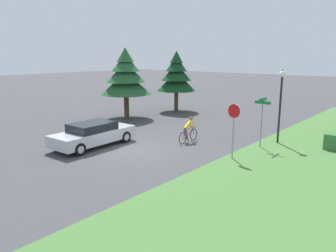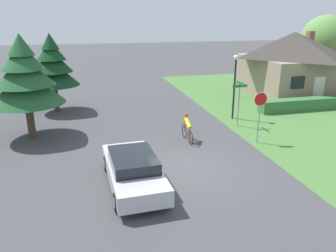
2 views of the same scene
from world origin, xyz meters
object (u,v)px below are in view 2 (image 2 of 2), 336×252
conifer_tall_far (52,66)px  deciduous_tree_right (325,42)px  street_lamp (235,75)px  cottage_house (292,62)px  sedan_left_lane (133,170)px  cyclist (188,128)px  conifer_tall_near (25,77)px  street_name_sign (239,96)px  stop_sign (260,108)px

conifer_tall_far → deciduous_tree_right: bearing=9.6°
street_lamp → conifer_tall_far: size_ratio=0.78×
cottage_house → sedan_left_lane: 19.89m
cyclist → deciduous_tree_right: 20.82m
conifer_tall_near → street_name_sign: bearing=-4.9°
sedan_left_lane → street_lamp: 10.48m
stop_sign → deciduous_tree_right: bearing=-132.9°
cyclist → stop_sign: (3.42, -1.06, 1.16)m
street_lamp → deciduous_tree_right: (12.98, 8.55, 1.12)m
stop_sign → street_lamp: 4.32m
stop_sign → conifer_tall_near: (-11.36, 3.69, 1.38)m
cottage_house → sedan_left_lane: (-15.12, -12.77, -1.94)m
cottage_house → street_name_sign: cottage_house is taller
stop_sign → conifer_tall_near: 12.03m
sedan_left_lane → conifer_tall_far: 12.42m
street_name_sign → deciduous_tree_right: size_ratio=0.42×
stop_sign → street_lamp: street_lamp is taller
cottage_house → conifer_tall_far: 18.74m
conifer_tall_near → cottage_house: bearing=17.3°
cottage_house → street_name_sign: bearing=-139.6°
stop_sign → street_lamp: (0.55, 4.18, 0.96)m
street_name_sign → conifer_tall_far: size_ratio=0.51×
deciduous_tree_right → sedan_left_lane: bearing=-142.4°
stop_sign → street_name_sign: street_name_sign is taller
street_name_sign → conifer_tall_near: (-11.54, 0.99, 1.40)m
cyclist → deciduous_tree_right: size_ratio=0.28×
conifer_tall_near → conifer_tall_far: bearing=79.3°
conifer_tall_near → conifer_tall_far: (0.94, 5.00, -0.13)m
conifer_tall_near → stop_sign: bearing=-18.0°
street_lamp → conifer_tall_near: (-11.91, -0.48, 0.42)m
deciduous_tree_right → cyclist: bearing=-145.5°
cyclist → deciduous_tree_right: (16.94, 11.66, 3.24)m
cottage_house → street_name_sign: (-8.11, -7.13, -0.76)m
conifer_tall_near → conifer_tall_far: 5.09m
street_name_sign → deciduous_tree_right: 16.82m
stop_sign → conifer_tall_far: 13.63m
street_lamp → conifer_tall_far: 11.86m
conifer_tall_far → deciduous_tree_right: deciduous_tree_right is taller
cottage_house → conifer_tall_far: bearing=-177.5°
deciduous_tree_right → street_lamp: bearing=-146.6°
stop_sign → cyclist: bearing=-13.4°
sedan_left_lane → deciduous_tree_right: deciduous_tree_right is taller
street_name_sign → conifer_tall_far: conifer_tall_far is taller
cyclist → stop_sign: bearing=-108.7°
sedan_left_lane → cyclist: (3.42, 4.01, 0.04)m
cyclist → stop_sign: stop_sign is taller
cyclist → street_name_sign: (3.60, 1.64, 1.14)m
conifer_tall_near → deciduous_tree_right: size_ratio=0.85×
street_lamp → street_name_sign: (-0.37, -1.47, -0.97)m
cottage_house → stop_sign: (-8.28, -9.83, -0.74)m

